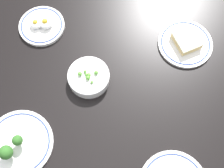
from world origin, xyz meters
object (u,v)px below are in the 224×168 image
object	(u,v)px
plate_broccoli	(18,144)
plate_eggs	(42,25)
plate_sandwich	(186,43)
bowl_peas	(89,77)

from	to	relation	value
plate_broccoli	plate_eggs	size ratio (longest dim) A/B	1.29
plate_sandwich	plate_broccoli	size ratio (longest dim) A/B	0.91
bowl_peas	plate_eggs	xyz separation A→B (cm)	(-21.68, 18.75, -1.02)
bowl_peas	plate_eggs	distance (cm)	28.69
bowl_peas	plate_broccoli	world-z (taller)	plate_broccoli
plate_broccoli	plate_eggs	world-z (taller)	plate_broccoli
plate_sandwich	plate_eggs	distance (cm)	54.39
bowl_peas	plate_broccoli	xyz separation A→B (cm)	(-18.53, -26.30, -0.99)
plate_sandwich	bowl_peas	xyz separation A→B (cm)	(-32.70, -19.68, 1.06)
bowl_peas	plate_broccoli	distance (cm)	32.19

